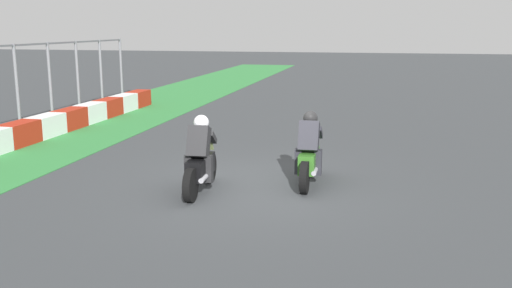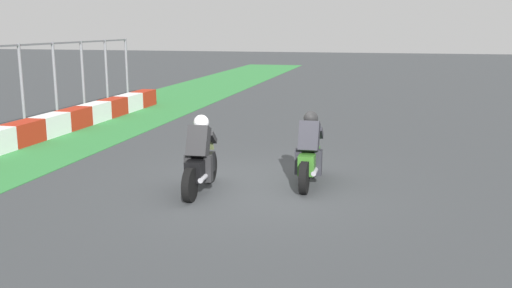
{
  "view_description": "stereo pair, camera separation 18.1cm",
  "coord_description": "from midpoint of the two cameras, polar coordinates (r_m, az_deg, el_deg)",
  "views": [
    {
      "loc": [
        -10.73,
        -2.43,
        3.2
      ],
      "look_at": [
        0.01,
        -0.03,
        0.9
      ],
      "focal_mm": 39.65,
      "sensor_mm": 36.0,
      "label": 1
    },
    {
      "loc": [
        -10.69,
        -2.61,
        3.2
      ],
      "look_at": [
        0.01,
        -0.03,
        0.9
      ],
      "focal_mm": 39.65,
      "sensor_mm": 36.0,
      "label": 2
    }
  ],
  "objects": [
    {
      "name": "rider_lane_a",
      "position": [
        11.61,
        4.94,
        -1.07
      ],
      "size": [
        2.04,
        0.54,
        1.51
      ],
      "rotation": [
        0.0,
        0.0,
        0.01
      ],
      "color": "black",
      "rests_on": "ground_plane"
    },
    {
      "name": "rider_lane_b",
      "position": [
        11.11,
        -6.1,
        -1.69
      ],
      "size": [
        2.04,
        0.55,
        1.51
      ],
      "rotation": [
        0.0,
        0.0,
        0.05
      ],
      "color": "black",
      "rests_on": "ground_plane"
    },
    {
      "name": "ground_plane",
      "position": [
        11.46,
        -0.63,
        -4.42
      ],
      "size": [
        120.0,
        120.0,
        0.0
      ],
      "primitive_type": "plane",
      "color": "#3B3E41"
    }
  ]
}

